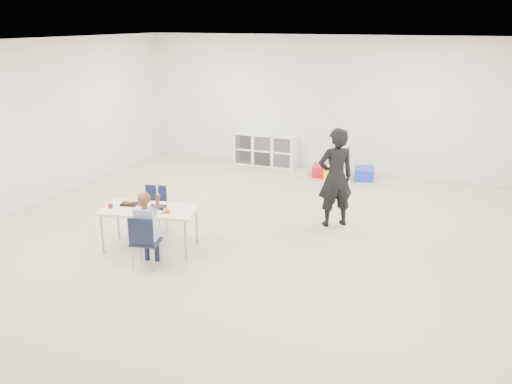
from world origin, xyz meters
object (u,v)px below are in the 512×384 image
at_px(table, 150,229).
at_px(chair_near, 146,241).
at_px(adult, 335,178).
at_px(cubby_shelf, 265,150).
at_px(child, 145,226).

distance_m(table, chair_near, 0.57).
xyz_separation_m(chair_near, adult, (1.89, 2.38, 0.41)).
height_order(table, adult, adult).
bearing_deg(cubby_shelf, child, -85.51).
relative_size(table, child, 1.25).
bearing_deg(chair_near, adult, 39.30).
bearing_deg(adult, chair_near, 15.23).
bearing_deg(child, adult, 39.30).
distance_m(table, child, 0.63).
bearing_deg(table, child, -74.69).
distance_m(child, cubby_shelf, 5.44).
xyz_separation_m(chair_near, child, (0.00, 0.00, 0.21)).
relative_size(child, adult, 0.73).
xyz_separation_m(child, adult, (1.89, 2.38, 0.21)).
bearing_deg(table, cubby_shelf, 79.70).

